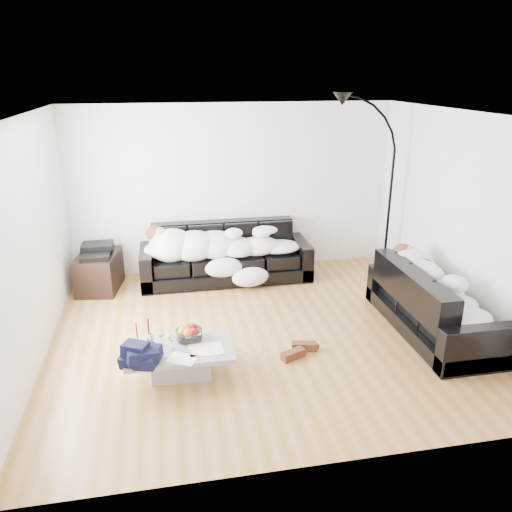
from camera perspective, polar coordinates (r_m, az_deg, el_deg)
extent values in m
plane|color=olive|center=(6.22, 0.52, -8.75)|extent=(5.00, 5.00, 0.00)
cube|color=silver|center=(7.84, -2.67, 7.63)|extent=(5.00, 0.02, 2.60)
cube|color=silver|center=(5.78, -24.54, 1.10)|extent=(0.02, 4.50, 2.60)
cube|color=silver|center=(6.64, 22.29, 3.75)|extent=(0.02, 4.50, 2.60)
plane|color=white|center=(5.45, 0.61, 15.88)|extent=(5.00, 5.00, 0.00)
cube|color=black|center=(7.62, -3.49, 0.31)|extent=(2.56, 0.89, 0.84)
cube|color=black|center=(6.45, 19.63, -4.86)|extent=(0.86, 2.01, 0.81)
ellipsoid|color=#0A424B|center=(6.80, 16.96, -0.37)|extent=(0.42, 0.38, 0.20)
cube|color=#939699|center=(5.42, -8.59, -11.80)|extent=(1.11, 0.66, 0.32)
cylinder|color=white|center=(5.44, -7.67, -8.59)|extent=(0.31, 0.31, 0.18)
cylinder|color=white|center=(5.36, -10.81, -9.16)|extent=(0.09, 0.09, 0.19)
cylinder|color=white|center=(5.33, -11.85, -9.53)|extent=(0.09, 0.09, 0.17)
cylinder|color=white|center=(5.26, -9.53, -9.71)|extent=(0.09, 0.09, 0.19)
cylinder|color=maroon|center=(5.48, -13.47, -8.52)|extent=(0.05, 0.05, 0.22)
cylinder|color=maroon|center=(5.47, -12.16, -8.24)|extent=(0.06, 0.06, 0.25)
cube|color=silver|center=(5.27, -5.73, -10.52)|extent=(0.35, 0.27, 0.01)
cube|color=silver|center=(5.14, -8.41, -11.51)|extent=(0.35, 0.31, 0.01)
cube|color=black|center=(7.66, -17.48, -1.71)|extent=(0.66, 0.87, 0.54)
cube|color=black|center=(7.54, -17.75, 0.66)|extent=(0.44, 0.34, 0.13)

